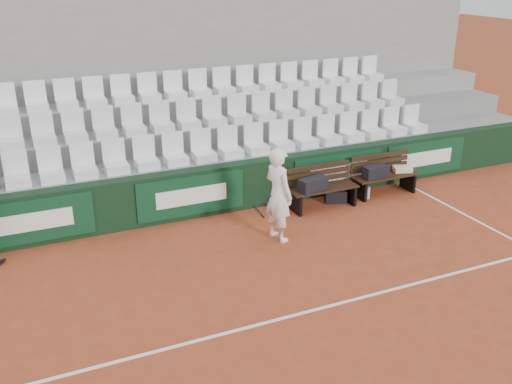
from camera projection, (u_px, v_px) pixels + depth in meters
name	position (u px, v px, depth m)	size (l,w,h in m)	color
ground	(287.00, 317.00, 8.33)	(80.00, 80.00, 0.00)	#A14224
court_baseline	(287.00, 317.00, 8.32)	(18.00, 0.06, 0.01)	white
back_barrier	(202.00, 192.00, 11.55)	(18.00, 0.34, 1.00)	black
grandstand_tier_front	(189.00, 182.00, 12.06)	(18.00, 0.95, 1.00)	gray
grandstand_tier_mid	(176.00, 159.00, 12.78)	(18.00, 0.95, 1.45)	gray
grandstand_tier_back	(164.00, 138.00, 13.50)	(18.00, 0.95, 1.90)	gray
grandstand_rear_wall	(153.00, 81.00, 13.56)	(18.00, 0.30, 4.40)	gray
seat_row_front	(190.00, 148.00, 11.61)	(11.90, 0.44, 0.63)	white
seat_row_mid	(175.00, 115.00, 12.24)	(11.90, 0.44, 0.63)	silver
seat_row_back	(162.00, 86.00, 12.88)	(11.90, 0.44, 0.63)	white
bench_left	(323.00, 197.00, 11.99)	(1.50, 0.56, 0.45)	black
bench_right	(384.00, 184.00, 12.69)	(1.50, 0.56, 0.45)	#311C0E
sports_bag_left	(313.00, 184.00, 11.71)	(0.63, 0.27, 0.27)	black
sports_bag_right	(376.00, 172.00, 12.41)	(0.57, 0.26, 0.26)	black
towel	(402.00, 169.00, 12.81)	(0.40, 0.29, 0.11)	beige
sports_bag_ground	(335.00, 196.00, 12.29)	(0.45, 0.28, 0.28)	black
water_bottle_near	(279.00, 207.00, 11.80)	(0.06, 0.06, 0.22)	silver
water_bottle_far	(368.00, 193.00, 12.46)	(0.08, 0.08, 0.27)	silver
tennis_player	(278.00, 195.00, 10.38)	(0.78, 0.73, 1.78)	white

